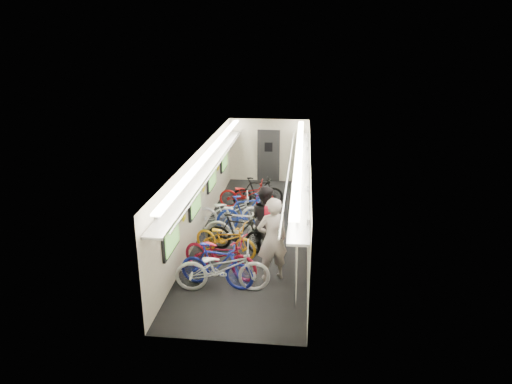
% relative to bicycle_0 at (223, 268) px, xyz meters
% --- Properties ---
extents(train_car_shell, '(10.00, 10.00, 10.00)m').
position_rel_bicycle_0_xyz_m(train_car_shell, '(-0.03, 3.95, 1.11)').
color(train_car_shell, black).
rests_on(train_car_shell, ground).
extents(bicycle_0, '(2.13, 0.93, 1.08)m').
position_rel_bicycle_0_xyz_m(bicycle_0, '(0.00, 0.00, 0.00)').
color(bicycle_0, silver).
rests_on(bicycle_0, ground).
extents(bicycle_1, '(1.77, 0.79, 1.03)m').
position_rel_bicycle_0_xyz_m(bicycle_1, '(-0.16, 0.14, -0.03)').
color(bicycle_1, '#19249A').
rests_on(bicycle_1, ground).
extents(bicycle_2, '(2.08, 1.39, 1.03)m').
position_rel_bicycle_0_xyz_m(bicycle_2, '(-0.19, 0.69, -0.03)').
color(bicycle_2, maroon).
rests_on(bicycle_2, ground).
extents(bicycle_3, '(1.76, 0.78, 1.02)m').
position_rel_bicycle_0_xyz_m(bicycle_3, '(0.06, 1.94, -0.03)').
color(bicycle_3, black).
rests_on(bicycle_3, ground).
extents(bicycle_4, '(1.85, 1.19, 0.92)m').
position_rel_bicycle_0_xyz_m(bicycle_4, '(-0.23, 1.71, -0.08)').
color(bicycle_4, orange).
rests_on(bicycle_4, ground).
extents(bicycle_5, '(1.95, 0.69, 1.15)m').
position_rel_bicycle_0_xyz_m(bicycle_5, '(0.08, 2.12, 0.03)').
color(bicycle_5, silver).
rests_on(bicycle_5, ground).
extents(bicycle_6, '(2.12, 1.02, 1.07)m').
position_rel_bicycle_0_xyz_m(bicycle_6, '(-0.41, 3.36, -0.01)').
color(bicycle_6, silver).
rests_on(bicycle_6, ground).
extents(bicycle_7, '(1.79, 1.13, 1.04)m').
position_rel_bicycle_0_xyz_m(bicycle_7, '(0.07, 3.44, -0.02)').
color(bicycle_7, navy).
rests_on(bicycle_7, ground).
extents(bicycle_8, '(1.82, 0.70, 0.94)m').
position_rel_bicycle_0_xyz_m(bicycle_8, '(-0.12, 5.11, -0.07)').
color(bicycle_8, maroon).
rests_on(bicycle_8, ground).
extents(bicycle_9, '(1.72, 0.75, 1.00)m').
position_rel_bicycle_0_xyz_m(bicycle_9, '(0.22, 5.33, -0.04)').
color(bicycle_9, black).
rests_on(bicycle_9, ground).
extents(passenger_near, '(0.85, 0.72, 1.97)m').
position_rel_bicycle_0_xyz_m(passenger_near, '(1.03, 0.63, 0.44)').
color(passenger_near, gray).
rests_on(passenger_near, ground).
extents(passenger_mid, '(1.09, 1.08, 1.78)m').
position_rel_bicycle_0_xyz_m(passenger_mid, '(0.75, 2.02, 0.35)').
color(passenger_mid, black).
rests_on(passenger_mid, ground).
extents(backpack, '(0.26, 0.14, 0.38)m').
position_rel_bicycle_0_xyz_m(backpack, '(0.92, 1.38, 0.74)').
color(backpack, '#B51227').
rests_on(backpack, passenger_near).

